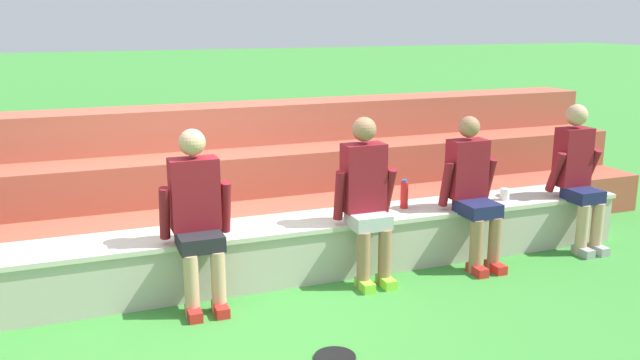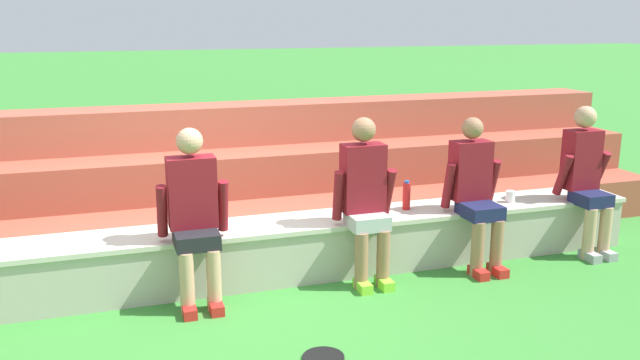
{
  "view_description": "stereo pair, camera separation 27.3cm",
  "coord_description": "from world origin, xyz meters",
  "px_view_note": "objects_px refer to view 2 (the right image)",
  "views": [
    {
      "loc": [
        -1.12,
        -4.91,
        2.2
      ],
      "look_at": [
        0.86,
        0.26,
        0.84
      ],
      "focal_mm": 37.57,
      "sensor_mm": 36.0,
      "label": 1
    },
    {
      "loc": [
        -0.86,
        -5.0,
        2.2
      ],
      "look_at": [
        0.86,
        0.26,
        0.84
      ],
      "focal_mm": 37.57,
      "sensor_mm": 36.0,
      "label": 2
    }
  ],
  "objects_px": {
    "person_left_of_center": "(194,213)",
    "person_center": "(365,197)",
    "water_bottle_mid_left": "(406,196)",
    "person_right_of_center": "(475,190)",
    "frisbee": "(323,358)",
    "person_far_right": "(586,177)",
    "plastic_cup_right_end": "(510,197)"
  },
  "relations": [
    {
      "from": "water_bottle_mid_left",
      "to": "plastic_cup_right_end",
      "type": "xyz_separation_m",
      "value": [
        1.03,
        -0.09,
        -0.07
      ]
    },
    {
      "from": "water_bottle_mid_left",
      "to": "frisbee",
      "type": "xyz_separation_m",
      "value": [
        -1.29,
        -1.5,
        -0.61
      ]
    },
    {
      "from": "person_left_of_center",
      "to": "person_far_right",
      "type": "distance_m",
      "value": 3.66
    },
    {
      "from": "person_left_of_center",
      "to": "person_center",
      "type": "bearing_deg",
      "value": -0.03
    },
    {
      "from": "person_center",
      "to": "plastic_cup_right_end",
      "type": "height_order",
      "value": "person_center"
    },
    {
      "from": "person_far_right",
      "to": "frisbee",
      "type": "bearing_deg",
      "value": -157.89
    },
    {
      "from": "person_center",
      "to": "frisbee",
      "type": "height_order",
      "value": "person_center"
    },
    {
      "from": "person_right_of_center",
      "to": "person_left_of_center",
      "type": "bearing_deg",
      "value": -179.46
    },
    {
      "from": "person_left_of_center",
      "to": "person_right_of_center",
      "type": "bearing_deg",
      "value": 0.54
    },
    {
      "from": "person_center",
      "to": "person_right_of_center",
      "type": "bearing_deg",
      "value": 1.29
    },
    {
      "from": "person_center",
      "to": "frisbee",
      "type": "xyz_separation_m",
      "value": [
        -0.76,
        -1.18,
        -0.73
      ]
    },
    {
      "from": "person_center",
      "to": "plastic_cup_right_end",
      "type": "relative_size",
      "value": 12.87
    },
    {
      "from": "person_right_of_center",
      "to": "person_far_right",
      "type": "relative_size",
      "value": 0.96
    },
    {
      "from": "person_left_of_center",
      "to": "person_center",
      "type": "relative_size",
      "value": 0.99
    },
    {
      "from": "person_right_of_center",
      "to": "frisbee",
      "type": "bearing_deg",
      "value": -146.43
    },
    {
      "from": "plastic_cup_right_end",
      "to": "person_left_of_center",
      "type": "bearing_deg",
      "value": -175.5
    },
    {
      "from": "water_bottle_mid_left",
      "to": "plastic_cup_right_end",
      "type": "bearing_deg",
      "value": -4.85
    },
    {
      "from": "person_far_right",
      "to": "plastic_cup_right_end",
      "type": "relative_size",
      "value": 12.8
    },
    {
      "from": "water_bottle_mid_left",
      "to": "frisbee",
      "type": "height_order",
      "value": "water_bottle_mid_left"
    },
    {
      "from": "person_left_of_center",
      "to": "person_center",
      "type": "distance_m",
      "value": 1.41
    },
    {
      "from": "frisbee",
      "to": "person_far_right",
      "type": "bearing_deg",
      "value": 22.11
    },
    {
      "from": "person_center",
      "to": "water_bottle_mid_left",
      "type": "distance_m",
      "value": 0.63
    },
    {
      "from": "person_right_of_center",
      "to": "frisbee",
      "type": "height_order",
      "value": "person_right_of_center"
    },
    {
      "from": "person_right_of_center",
      "to": "person_far_right",
      "type": "bearing_deg",
      "value": 0.8
    },
    {
      "from": "person_right_of_center",
      "to": "water_bottle_mid_left",
      "type": "relative_size",
      "value": 5.02
    },
    {
      "from": "frisbee",
      "to": "person_center",
      "type": "bearing_deg",
      "value": 57.23
    },
    {
      "from": "water_bottle_mid_left",
      "to": "person_right_of_center",
      "type": "bearing_deg",
      "value": -29.68
    },
    {
      "from": "person_far_right",
      "to": "person_right_of_center",
      "type": "bearing_deg",
      "value": -179.2
    },
    {
      "from": "person_center",
      "to": "water_bottle_mid_left",
      "type": "height_order",
      "value": "person_center"
    },
    {
      "from": "person_far_right",
      "to": "person_center",
      "type": "bearing_deg",
      "value": -178.97
    },
    {
      "from": "person_left_of_center",
      "to": "water_bottle_mid_left",
      "type": "relative_size",
      "value": 5.18
    },
    {
      "from": "water_bottle_mid_left",
      "to": "plastic_cup_right_end",
      "type": "distance_m",
      "value": 1.04
    }
  ]
}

